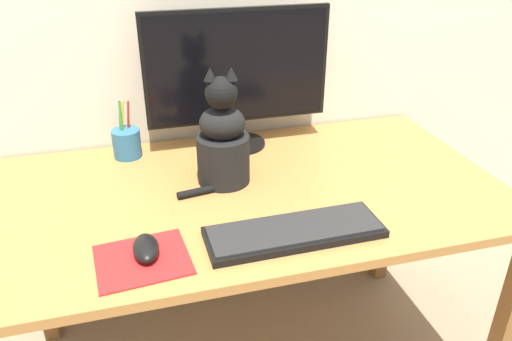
% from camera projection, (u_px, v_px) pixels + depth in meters
% --- Properties ---
extents(desk, '(1.39, 0.76, 0.71)m').
position_uv_depth(desk, '(248.00, 215.00, 1.41)').
color(desk, '#A87038').
rests_on(desk, ground_plane).
extents(monitor, '(0.57, 0.17, 0.43)m').
position_uv_depth(monitor, '(238.00, 73.00, 1.51)').
color(monitor, black).
rests_on(monitor, desk).
extents(keyboard, '(0.42, 0.15, 0.02)m').
position_uv_depth(keyboard, '(294.00, 231.00, 1.16)').
color(keyboard, black).
rests_on(keyboard, desk).
extents(mousepad_left, '(0.21, 0.19, 0.00)m').
position_uv_depth(mousepad_left, '(143.00, 260.00, 1.09)').
color(mousepad_left, red).
rests_on(mousepad_left, desk).
extents(computer_mouse_left, '(0.06, 0.10, 0.03)m').
position_uv_depth(computer_mouse_left, '(146.00, 248.00, 1.09)').
color(computer_mouse_left, black).
rests_on(computer_mouse_left, mousepad_left).
extents(cat, '(0.23, 0.17, 0.33)m').
position_uv_depth(cat, '(223.00, 141.00, 1.35)').
color(cat, black).
rests_on(cat, desk).
extents(pen_cup, '(0.09, 0.09, 0.18)m').
position_uv_depth(pen_cup, '(127.00, 143.00, 1.53)').
color(pen_cup, '#286089').
rests_on(pen_cup, desk).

